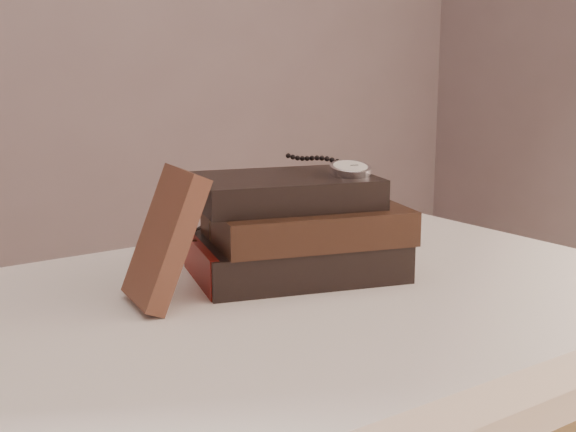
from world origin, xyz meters
TOP-DOWN VIEW (x-y plane):
  - table at (0.00, 0.35)m, footprint 1.00×0.60m
  - book_stack at (0.10, 0.41)m, footprint 0.28×0.24m
  - journal at (-0.08, 0.39)m, footprint 0.09×0.10m
  - pocket_watch at (0.16, 0.38)m, footprint 0.06×0.16m
  - eyeglasses at (0.05, 0.51)m, footprint 0.13×0.14m

SIDE VIEW (x-z plane):
  - table at x=0.00m, z-range 0.28..1.03m
  - book_stack at x=0.10m, z-range 0.75..0.87m
  - eyeglasses at x=0.05m, z-range 0.80..0.84m
  - journal at x=-0.08m, z-range 0.75..0.90m
  - pocket_watch at x=0.16m, z-range 0.87..0.89m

